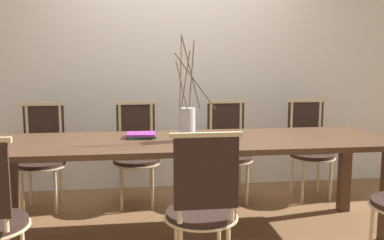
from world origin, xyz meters
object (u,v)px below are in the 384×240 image
object	(u,v)px
dining_table	(192,150)
chair_far_center	(228,149)
vase_centerpiece	(187,122)
book_stack	(141,135)

from	to	relation	value
dining_table	chair_far_center	bearing A→B (deg)	59.54
chair_far_center	vase_centerpiece	size ratio (longest dim) A/B	1.22
chair_far_center	book_stack	world-z (taller)	chair_far_center
chair_far_center	vase_centerpiece	world-z (taller)	vase_centerpiece
vase_centerpiece	book_stack	xyz separation A→B (m)	(-0.34, 0.18, -0.12)
vase_centerpiece	book_stack	distance (m)	0.41
chair_far_center	book_stack	bearing A→B (deg)	37.67
vase_centerpiece	chair_far_center	bearing A→B (deg)	59.01
dining_table	book_stack	distance (m)	0.42
chair_far_center	book_stack	distance (m)	1.10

